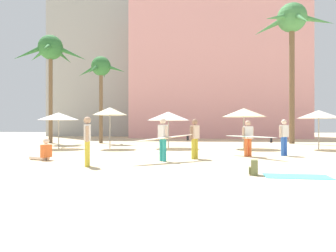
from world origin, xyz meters
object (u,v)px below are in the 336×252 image
object	(u,v)px
palm_tree_center	(292,25)
person_far_right	(248,137)
person_near_right	(284,136)
person_far_left	(87,139)
backpack	(254,168)
person_mid_right	(195,137)
palm_tree_left	(101,71)
person_mid_left	(43,152)
cafe_umbrella_0	(319,114)
cafe_umbrella_2	(168,116)
person_near_left	(163,138)
beach_towel	(297,176)
cafe_umbrella_1	(110,111)
palm_tree_far_left	(51,52)
cafe_umbrella_3	(59,116)
cafe_umbrella_4	(244,113)

from	to	relation	value
palm_tree_center	person_far_right	xyz separation A→B (m)	(-5.05, -11.04, -8.37)
person_near_right	person_far_left	bearing A→B (deg)	-97.28
backpack	person_mid_right	size ratio (longest dim) A/B	0.25
palm_tree_left	person_mid_left	size ratio (longest dim) A/B	7.11
cafe_umbrella_0	person_far_left	xyz separation A→B (m)	(-10.64, -8.57, -1.13)
cafe_umbrella_2	person_mid_left	size ratio (longest dim) A/B	2.69
person_far_right	person_near_right	bearing A→B (deg)	-97.08
person_mid_right	person_near_left	bearing A→B (deg)	-105.46
cafe_umbrella_0	person_near_right	xyz separation A→B (m)	(-3.02, -4.03, -1.13)
palm_tree_left	palm_tree_center	distance (m)	15.44
cafe_umbrella_0	cafe_umbrella_2	distance (m)	8.77
beach_towel	person_far_left	size ratio (longest dim) A/B	1.01
cafe_umbrella_1	person_near_left	bearing A→B (deg)	-58.53
palm_tree_center	backpack	size ratio (longest dim) A/B	26.13
person_far_left	palm_tree_far_left	bearing A→B (deg)	102.24
cafe_umbrella_3	person_mid_left	xyz separation A→B (m)	(2.22, -6.11, -1.64)
palm_tree_left	palm_tree_center	bearing A→B (deg)	3.45
palm_tree_left	person_mid_right	xyz separation A→B (m)	(7.62, -11.26, -4.88)
person_mid_right	person_mid_left	world-z (taller)	person_mid_right
person_near_right	person_far_left	xyz separation A→B (m)	(-7.62, -4.54, 0.00)
palm_tree_center	person_far_left	size ratio (longest dim) A/B	6.55
person_near_right	person_far_right	bearing A→B (deg)	-107.46
palm_tree_left	person_near_left	xyz separation A→B (m)	(6.40, -12.38, -4.87)
person_mid_left	person_far_left	bearing A→B (deg)	166.74
backpack	person_near_right	bearing A→B (deg)	-103.26
cafe_umbrella_0	cafe_umbrella_4	bearing A→B (deg)	175.57
person_mid_right	person_mid_left	bearing A→B (deg)	-138.15
person_near_right	backpack	bearing A→B (deg)	-60.02
person_far_right	palm_tree_far_left	bearing A→B (deg)	27.25
cafe_umbrella_4	person_near_right	distance (m)	4.68
cafe_umbrella_1	person_mid_left	xyz separation A→B (m)	(-0.88, -6.34, -1.94)
cafe_umbrella_1	person_near_left	distance (m)	7.63
beach_towel	person_mid_left	xyz separation A→B (m)	(-8.80, 3.23, 0.30)
cafe_umbrella_1	cafe_umbrella_2	size ratio (longest dim) A/B	0.95
person_near_right	cafe_umbrella_0	bearing A→B (deg)	105.13
person_mid_left	cafe_umbrella_2	bearing A→B (deg)	-99.14
palm_tree_center	cafe_umbrella_2	size ratio (longest dim) A/B	4.19
palm_tree_center	cafe_umbrella_1	bearing A→B (deg)	-151.25
person_far_right	person_near_right	size ratio (longest dim) A/B	1.67
palm_tree_left	person_near_left	world-z (taller)	palm_tree_left
person_near_left	person_near_right	distance (m)	6.00
cafe_umbrella_2	cafe_umbrella_3	bearing A→B (deg)	-170.76
cafe_umbrella_0	person_near_left	xyz separation A→B (m)	(-8.28, -6.91, -1.14)
person_near_right	palm_tree_left	bearing A→B (deg)	-167.19
beach_towel	person_far_right	world-z (taller)	person_far_right
palm_tree_far_left	backpack	distance (m)	21.36
beach_towel	person_far_right	xyz separation A→B (m)	(-0.43, 5.41, 0.88)
backpack	cafe_umbrella_2	bearing A→B (deg)	-63.00
person_near_left	person_mid_left	size ratio (longest dim) A/B	2.63
person_far_right	cafe_umbrella_4	bearing A→B (deg)	-33.59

